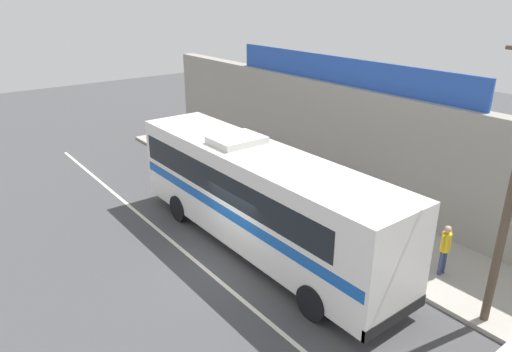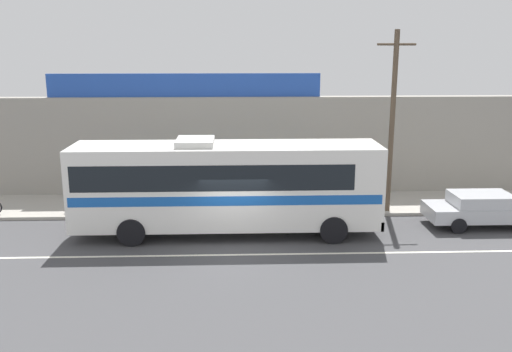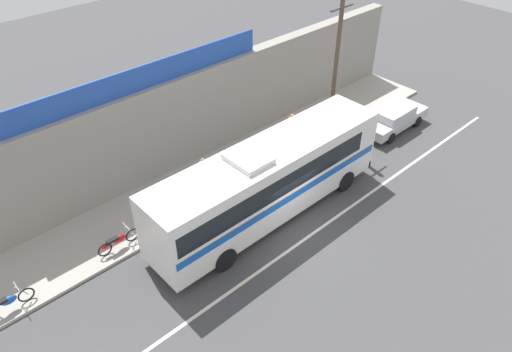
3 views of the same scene
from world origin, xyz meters
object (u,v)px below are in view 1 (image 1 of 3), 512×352
object	(u,v)px
pedestrian_far_right	(308,186)
intercity_bus	(256,193)
motorcycle_blue	(174,145)
pedestrian_by_curb	(445,246)
motorcycle_red	(221,168)

from	to	relation	value
pedestrian_far_right	intercity_bus	bearing A→B (deg)	-74.41
intercity_bus	motorcycle_blue	xyz separation A→B (m)	(-10.56, 2.45, -1.50)
intercity_bus	pedestrian_far_right	xyz separation A→B (m)	(-0.93, 3.34, -0.92)
intercity_bus	pedestrian_by_curb	xyz separation A→B (m)	(5.10, 3.42, -0.95)
motorcycle_blue	motorcycle_red	distance (m)	4.53
intercity_bus	pedestrian_far_right	world-z (taller)	intercity_bus
intercity_bus	motorcycle_blue	size ratio (longest dim) A/B	6.17
motorcycle_blue	intercity_bus	bearing A→B (deg)	-13.06
pedestrian_by_curb	pedestrian_far_right	xyz separation A→B (m)	(-6.03, -0.08, 0.02)
motorcycle_red	pedestrian_far_right	xyz separation A→B (m)	(5.10, 0.79, 0.58)
intercity_bus	pedestrian_far_right	bearing A→B (deg)	105.59
motorcycle_red	pedestrian_far_right	bearing A→B (deg)	8.84
pedestrian_by_curb	pedestrian_far_right	size ratio (longest dim) A/B	0.98
motorcycle_red	motorcycle_blue	bearing A→B (deg)	-178.73
intercity_bus	motorcycle_red	world-z (taller)	intercity_bus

